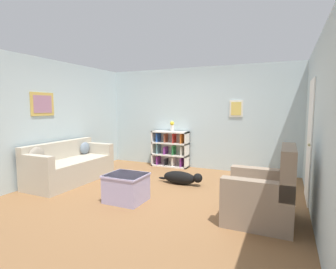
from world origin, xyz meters
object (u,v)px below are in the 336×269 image
(couch, at_px, (69,167))
(dog, at_px, (182,178))
(recliner_chair, at_px, (264,195))
(vase, at_px, (172,126))
(coffee_table, at_px, (126,187))
(bookshelf, at_px, (170,149))

(couch, height_order, dog, couch)
(recliner_chair, height_order, dog, recliner_chair)
(couch, relative_size, recliner_chair, 1.76)
(vase, bearing_deg, recliner_chair, -45.52)
(coffee_table, height_order, vase, vase)
(coffee_table, bearing_deg, bookshelf, 98.08)
(dog, bearing_deg, vase, 120.55)
(coffee_table, bearing_deg, recliner_chair, 3.53)
(coffee_table, bearing_deg, couch, 164.24)
(couch, relative_size, coffee_table, 2.91)
(coffee_table, height_order, dog, coffee_table)
(dog, distance_m, vase, 1.88)
(coffee_table, distance_m, vase, 2.83)
(recliner_chair, distance_m, dog, 2.05)
(bookshelf, height_order, recliner_chair, recliner_chair)
(couch, bearing_deg, bookshelf, 57.92)
(dog, bearing_deg, coffee_table, -110.95)
(dog, relative_size, vase, 3.74)
(couch, relative_size, dog, 1.90)
(vase, bearing_deg, dog, -59.45)
(recliner_chair, relative_size, coffee_table, 1.65)
(recliner_chair, distance_m, vase, 3.64)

